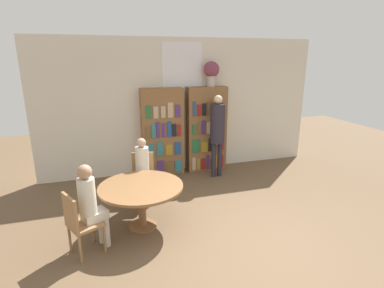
{
  "coord_description": "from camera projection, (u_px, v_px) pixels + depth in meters",
  "views": [
    {
      "loc": [
        -1.76,
        -3.22,
        2.58
      ],
      "look_at": [
        -0.23,
        1.82,
        1.05
      ],
      "focal_mm": 28.0,
      "sensor_mm": 36.0,
      "label": 1
    }
  ],
  "objects": [
    {
      "name": "chair_left_side",
      "position": [
        143.0,
        174.0,
        5.53
      ],
      "size": [
        0.46,
        0.46,
        0.89
      ],
      "rotation": [
        0.0,
        0.0,
        -3.31
      ],
      "color": "olive",
      "rests_on": "ground_plane"
    },
    {
      "name": "bookshelf_right",
      "position": [
        206.0,
        129.0,
        6.93
      ],
      "size": [
        0.91,
        0.34,
        1.95
      ],
      "color": "brown",
      "rests_on": "ground_plane"
    },
    {
      "name": "chair_near_camera",
      "position": [
        79.0,
        221.0,
        3.95
      ],
      "size": [
        0.54,
        0.54,
        0.89
      ],
      "rotation": [
        0.0,
        0.0,
        -1.11
      ],
      "color": "olive",
      "rests_on": "ground_plane"
    },
    {
      "name": "librarian_standing",
      "position": [
        217.0,
        128.0,
        6.45
      ],
      "size": [
        0.31,
        0.58,
        1.82
      ],
      "color": "#28232D",
      "rests_on": "ground_plane"
    },
    {
      "name": "flower_vase",
      "position": [
        211.0,
        71.0,
        6.6
      ],
      "size": [
        0.35,
        0.35,
        0.55
      ],
      "color": "#B7AD9E",
      "rests_on": "bookshelf_right"
    },
    {
      "name": "ground_plane",
      "position": [
        246.0,
        250.0,
        4.17
      ],
      "size": [
        16.0,
        16.0,
        0.0
      ],
      "primitive_type": "plane",
      "color": "brown"
    },
    {
      "name": "reading_table",
      "position": [
        141.0,
        192.0,
        4.57
      ],
      "size": [
        1.29,
        1.29,
        0.71
      ],
      "color": "brown",
      "rests_on": "ground_plane"
    },
    {
      "name": "wall_back",
      "position": [
        182.0,
        106.0,
        6.82
      ],
      "size": [
        6.4,
        0.07,
        3.0
      ],
      "color": "beige",
      "rests_on": "ground_plane"
    },
    {
      "name": "seated_reader_right",
      "position": [
        91.0,
        203.0,
        4.01
      ],
      "size": [
        0.39,
        0.35,
        1.25
      ],
      "rotation": [
        0.0,
        0.0,
        -1.11
      ],
      "color": "beige",
      "rests_on": "ground_plane"
    },
    {
      "name": "bookshelf_left",
      "position": [
        162.0,
        133.0,
        6.65
      ],
      "size": [
        0.91,
        0.34,
        1.95
      ],
      "color": "brown",
      "rests_on": "ground_plane"
    },
    {
      "name": "seated_reader_left",
      "position": [
        142.0,
        168.0,
        5.3
      ],
      "size": [
        0.29,
        0.38,
        1.23
      ],
      "rotation": [
        0.0,
        0.0,
        -3.31
      ],
      "color": "beige",
      "rests_on": "ground_plane"
    }
  ]
}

